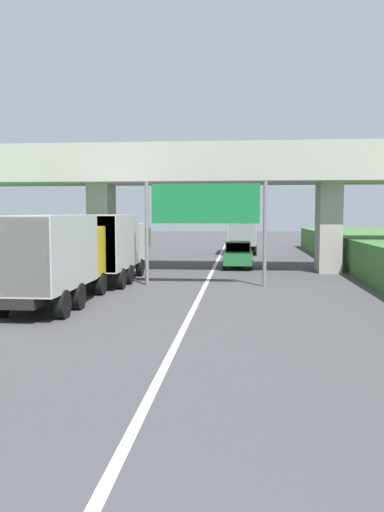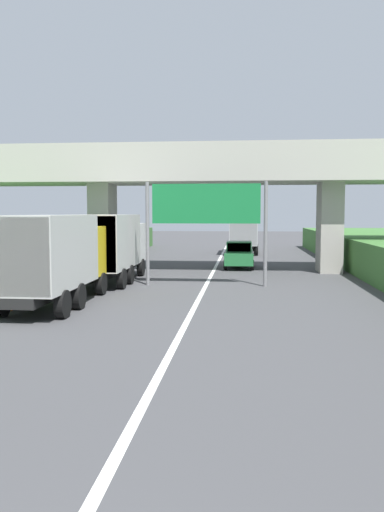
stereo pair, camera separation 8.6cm
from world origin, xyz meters
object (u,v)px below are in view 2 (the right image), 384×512
(truck_white, at_px, (111,244))
(truck_silver, at_px, (243,231))
(overhead_highway_sign, at_px, (206,210))
(construction_barrel_2, at_px, (5,298))
(truck_yellow, at_px, (55,255))
(car_green, at_px, (239,255))
(speed_limit_sign, at_px, (28,261))

(truck_white, height_order, truck_silver, same)
(overhead_highway_sign, bearing_deg, truck_white, 171.02)
(construction_barrel_2, bearing_deg, truck_white, 76.79)
(truck_white, bearing_deg, truck_yellow, -93.17)
(truck_yellow, bearing_deg, truck_silver, 75.27)
(overhead_highway_sign, distance_m, truck_silver, 20.85)
(overhead_highway_sign, relative_size, truck_white, 0.81)
(truck_yellow, distance_m, truck_silver, 27.70)
(overhead_highway_sign, bearing_deg, truck_silver, 85.04)
(truck_white, xyz_separation_m, truck_silver, (6.66, 19.93, 0.00))
(truck_silver, bearing_deg, car_green, -91.21)
(truck_white, distance_m, truck_silver, 21.01)
(truck_yellow, height_order, car_green, truck_yellow)
(overhead_highway_sign, bearing_deg, speed_limit_sign, -154.58)
(truck_silver, height_order, car_green, truck_silver)
(speed_limit_sign, height_order, truck_silver, truck_silver)
(truck_silver, bearing_deg, construction_barrel_2, -107.01)
(overhead_highway_sign, distance_m, construction_barrel_2, 10.39)
(truck_silver, bearing_deg, truck_white, -108.49)
(truck_white, bearing_deg, truck_silver, 71.51)
(truck_white, relative_size, car_green, 1.78)
(truck_yellow, relative_size, truck_silver, 1.00)
(car_green, distance_m, construction_barrel_2, 17.61)
(speed_limit_sign, distance_m, truck_white, 5.00)
(truck_white, height_order, car_green, truck_white)
(car_green, bearing_deg, construction_barrel_2, -118.05)
(truck_silver, bearing_deg, overhead_highway_sign, -94.96)
(truck_silver, xyz_separation_m, construction_barrel_2, (-8.54, -27.92, -1.47))
(speed_limit_sign, bearing_deg, overhead_highway_sign, 25.42)
(speed_limit_sign, xyz_separation_m, truck_silver, (9.19, 24.21, 0.46))
(overhead_highway_sign, relative_size, speed_limit_sign, 2.64)
(truck_yellow, distance_m, car_green, 15.96)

